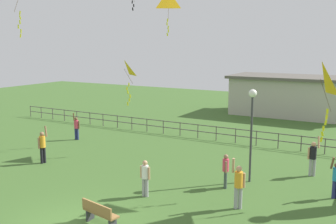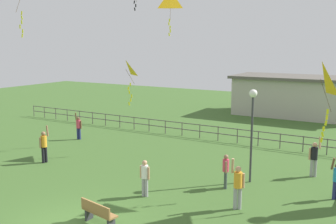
% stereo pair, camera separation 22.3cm
% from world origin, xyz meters
% --- Properties ---
extents(lamppost, '(0.36, 0.36, 4.26)m').
position_xyz_m(lamppost, '(3.79, 7.52, 3.11)').
color(lamppost, '#38383D').
rests_on(lamppost, ground_plane).
extents(park_bench, '(1.55, 0.68, 0.85)m').
position_xyz_m(park_bench, '(0.65, 0.66, 0.46)').
color(park_bench, olive).
rests_on(park_bench, ground_plane).
extents(person_0, '(0.47, 0.29, 1.55)m').
position_xyz_m(person_0, '(0.60, 3.66, 0.89)').
color(person_0, '#99999E').
rests_on(person_0, ground_plane).
extents(person_1, '(0.54, 0.32, 1.96)m').
position_xyz_m(person_1, '(6.15, 9.74, 0.99)').
color(person_1, '#99999E').
rests_on(person_1, ground_plane).
extents(person_3, '(0.47, 0.28, 1.78)m').
position_xyz_m(person_3, '(-8.67, 9.66, 0.89)').
color(person_3, navy).
rests_on(person_3, ground_plane).
extents(person_4, '(0.28, 0.43, 1.52)m').
position_xyz_m(person_4, '(3.12, 6.21, 0.87)').
color(person_4, '#3F4C47').
rests_on(person_4, ground_plane).
extents(person_5, '(0.43, 0.37, 1.76)m').
position_xyz_m(person_5, '(7.45, 7.31, 0.88)').
color(person_5, navy).
rests_on(person_5, ground_plane).
extents(person_6, '(0.52, 0.32, 2.00)m').
position_xyz_m(person_6, '(4.35, 4.39, 1.00)').
color(person_6, '#99999E').
rests_on(person_6, ground_plane).
extents(person_7, '(0.34, 0.51, 1.99)m').
position_xyz_m(person_7, '(-6.62, 4.86, 1.00)').
color(person_7, black).
rests_on(person_7, ground_plane).
extents(kite_1, '(1.32, 1.17, 2.76)m').
position_xyz_m(kite_1, '(-3.59, 12.99, 8.83)').
color(kite_1, yellow).
extents(kite_4, '(1.09, 1.00, 2.53)m').
position_xyz_m(kite_4, '(-3.92, 8.60, 4.76)').
color(kite_4, yellow).
extents(kite_6, '(0.84, 0.91, 3.06)m').
position_xyz_m(kite_6, '(6.78, 6.25, 4.81)').
color(kite_6, yellow).
extents(waterfront_railing, '(36.02, 0.06, 0.95)m').
position_xyz_m(waterfront_railing, '(-0.41, 14.00, 0.62)').
color(waterfront_railing, '#4C4742').
rests_on(waterfront_railing, ground_plane).
extents(pavilion_building, '(11.02, 5.56, 3.49)m').
position_xyz_m(pavilion_building, '(1.82, 26.00, 1.76)').
color(pavilion_building, '#B7B2A3').
rests_on(pavilion_building, ground_plane).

